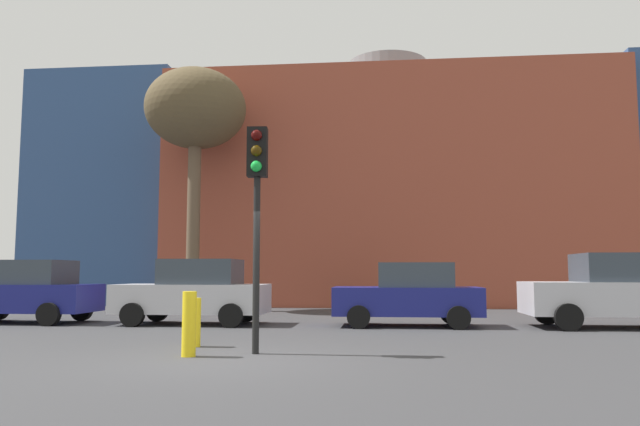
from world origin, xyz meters
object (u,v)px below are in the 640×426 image
parked_car_1 (25,292)px  parked_car_2 (195,292)px  traffic_light_island (257,186)px  parked_car_4 (616,291)px  bollard_yellow_1 (189,324)px  bare_tree_0 (196,112)px  bollard_yellow_0 (194,322)px  parked_car_3 (409,295)px

parked_car_1 → parked_car_2: 4.94m
parked_car_2 → traffic_light_island: size_ratio=1.02×
parked_car_1 → parked_car_4: parked_car_4 is taller
bollard_yellow_1 → bare_tree_0: bearing=107.5°
parked_car_1 → traffic_light_island: bearing=143.7°
bollard_yellow_1 → parked_car_1: bearing=137.6°
parked_car_2 → traffic_light_island: (2.92, -5.76, 2.07)m
traffic_light_island → bollard_yellow_0: bearing=-127.0°
parked_car_4 → traffic_light_island: (-8.20, -5.76, 2.01)m
parked_car_1 → bollard_yellow_1: bearing=137.6°
parked_car_4 → traffic_light_island: 10.22m
bollard_yellow_0 → parked_car_3: bearing=48.4°
parked_car_4 → parked_car_3: bearing=0.0°
parked_car_2 → bollard_yellow_0: 5.11m
parked_car_3 → bare_tree_0: (-7.77, 5.80, 6.72)m
parked_car_3 → bare_tree_0: 11.80m
parked_car_2 → parked_car_3: size_ratio=1.06×
parked_car_2 → traffic_light_island: 6.78m
parked_car_3 → parked_car_4: parked_car_4 is taller
parked_car_4 → bare_tree_0: (-13.04, 5.80, 6.61)m
parked_car_2 → bollard_yellow_1: 6.48m
parked_car_1 → bare_tree_0: (3.01, 5.80, 6.68)m
traffic_light_island → bollard_yellow_0: (-1.38, 0.90, -2.49)m
parked_car_4 → traffic_light_island: traffic_light_island is taller
bollard_yellow_1 → parked_car_4: bearing=33.8°
bare_tree_0 → bollard_yellow_0: size_ratio=9.98×
traffic_light_island → parked_car_1: bearing=-130.1°
parked_car_4 → traffic_light_island: bearing=35.1°
parked_car_4 → bollard_yellow_1: bearing=33.8°
parked_car_2 → bollard_yellow_0: bearing=107.5°
parked_car_4 → bollard_yellow_0: parked_car_4 is taller
parked_car_1 → parked_car_2: bearing=180.0°
traffic_light_island → bollard_yellow_1: traffic_light_island is taller
bare_tree_0 → bollard_yellow_1: bare_tree_0 is taller
parked_car_1 → traffic_light_island: traffic_light_island is taller
parked_car_3 → bollard_yellow_1: parked_car_3 is taller
parked_car_2 → bollard_yellow_1: bearing=106.7°
bare_tree_0 → parked_car_3: bearing=-36.7°
parked_car_1 → bollard_yellow_0: 8.10m
parked_car_1 → parked_car_3: 10.78m
bollard_yellow_0 → bollard_yellow_1: bearing=-76.3°
bare_tree_0 → bollard_yellow_1: 14.40m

